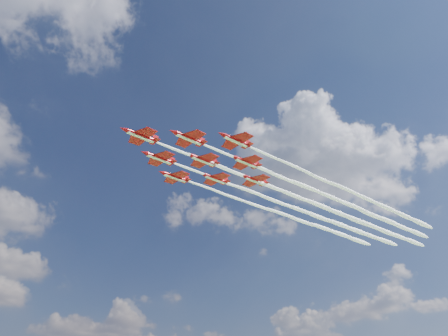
{
  "coord_description": "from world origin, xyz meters",
  "views": [
    {
      "loc": [
        -56.87,
        -93.48,
        18.08
      ],
      "look_at": [
        16.97,
        3.11,
        81.95
      ],
      "focal_mm": 35.0,
      "sensor_mm": 36.0,
      "label": 1
    }
  ],
  "objects": [
    {
      "name": "jet_lead",
      "position": [
        34.84,
        1.47,
        80.18
      ],
      "size": [
        105.72,
        10.49,
        2.87
      ],
      "rotation": [
        0.0,
        0.0,
        0.05
      ],
      "color": "#A3090F"
    },
    {
      "name": "jet_row2_port",
      "position": [
        45.71,
        -5.35,
        80.18
      ],
      "size": [
        105.72,
        10.49,
        2.87
      ],
      "rotation": [
        0.0,
        0.0,
        0.05
      ],
      "color": "#A3090F"
    },
    {
      "name": "jet_row2_starb",
      "position": [
        45.04,
        9.27,
        80.18
      ],
      "size": [
        105.72,
        10.49,
        2.87
      ],
      "rotation": [
        0.0,
        0.0,
        0.05
      ],
      "color": "#A3090F"
    },
    {
      "name": "jet_row3_port",
      "position": [
        56.59,
        -12.18,
        80.18
      ],
      "size": [
        105.72,
        10.49,
        2.87
      ],
      "rotation": [
        0.0,
        0.0,
        0.05
      ],
      "color": "#A3090F"
    },
    {
      "name": "jet_row3_centre",
      "position": [
        55.91,
        2.44,
        80.18
      ],
      "size": [
        105.72,
        10.49,
        2.87
      ],
      "rotation": [
        0.0,
        0.0,
        0.05
      ],
      "color": "#A3090F"
    },
    {
      "name": "jet_row3_starb",
      "position": [
        55.24,
        17.07,
        80.18
      ],
      "size": [
        105.72,
        10.49,
        2.87
      ],
      "rotation": [
        0.0,
        0.0,
        0.05
      ],
      "color": "#A3090F"
    },
    {
      "name": "jet_row4_port",
      "position": [
        66.79,
        -4.38,
        80.18
      ],
      "size": [
        105.72,
        10.49,
        2.87
      ],
      "rotation": [
        0.0,
        0.0,
        0.05
      ],
      "color": "#A3090F"
    },
    {
      "name": "jet_row4_starb",
      "position": [
        66.11,
        10.24,
        80.18
      ],
      "size": [
        105.72,
        10.49,
        2.87
      ],
      "rotation": [
        0.0,
        0.0,
        0.05
      ],
      "color": "#A3090F"
    },
    {
      "name": "jet_tail",
      "position": [
        76.99,
        3.42,
        80.18
      ],
      "size": [
        105.72,
        10.49,
        2.87
      ],
      "rotation": [
        0.0,
        0.0,
        0.05
      ],
      "color": "#A3090F"
    }
  ]
}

